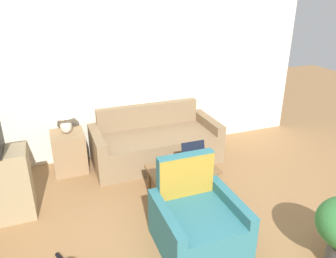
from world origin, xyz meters
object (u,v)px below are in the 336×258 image
coffee_table (183,172)px  laptop (197,160)px  armchair (196,222)px  tv_remote (169,173)px  couch (155,144)px  table_lamp (64,113)px  book_red (174,164)px  cup_navy (184,170)px

coffee_table → laptop: 0.24m
armchair → tv_remote: size_ratio=5.91×
couch → table_lamp: 1.45m
coffee_table → book_red: 0.15m
armchair → coffee_table: armchair is taller
tv_remote → coffee_table: bearing=15.6°
coffee_table → cup_navy: (-0.05, -0.13, 0.11)m
couch → table_lamp: (-1.29, 0.13, 0.64)m
cup_navy → tv_remote: cup_navy is taller
cup_navy → book_red: (-0.04, 0.24, -0.04)m
tv_remote → armchair: bearing=-89.5°
couch → book_red: bearing=-94.4°
couch → tv_remote: size_ratio=12.55×
table_lamp → coffee_table: (1.30, -1.22, -0.56)m
armchair → book_red: bearing=82.5°
couch → laptop: size_ratio=5.83×
couch → coffee_table: bearing=-89.7°
armchair → tv_remote: (-0.01, 0.80, 0.15)m
armchair → tv_remote: armchair is taller
couch → tv_remote: couch is taller
laptop → tv_remote: size_ratio=2.15×
armchair → coffee_table: size_ratio=1.06×
couch → armchair: armchair is taller
table_lamp → coffee_table: bearing=-43.3°
laptop → book_red: laptop is taller
book_red → armchair: bearing=-97.5°
couch → tv_remote: (-0.21, -1.16, 0.15)m
coffee_table → book_red: book_red is taller
coffee_table → tv_remote: (-0.21, -0.06, 0.06)m
book_red → coffee_table: bearing=-53.9°
table_lamp → laptop: (1.51, -1.19, -0.44)m
laptop → cup_navy: (-0.25, -0.16, -0.01)m
table_lamp → tv_remote: bearing=-49.8°
table_lamp → cup_navy: (1.25, -1.36, -0.45)m
laptop → book_red: bearing=164.3°
couch → cup_navy: size_ratio=17.88×
table_lamp → tv_remote: 1.75m
couch → cup_navy: couch is taller
table_lamp → book_red: bearing=-42.4°
laptop → tv_remote: 0.43m
book_red → tv_remote: size_ratio=1.39×
armchair → cup_navy: (0.16, 0.73, 0.20)m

